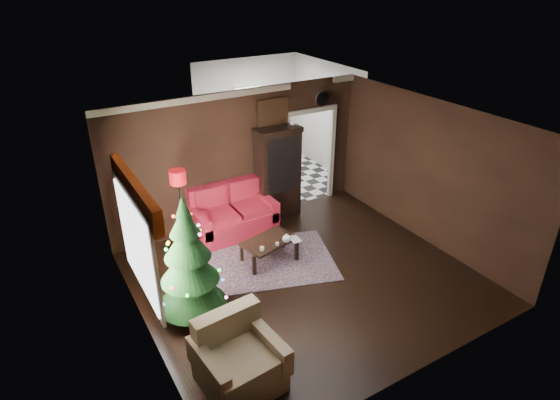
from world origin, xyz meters
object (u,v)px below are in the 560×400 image
coffee_table (269,250)px  wall_clock (322,99)px  kitchen_table (271,171)px  armchair (239,358)px  loveseat (234,211)px  curio_cabinet (278,175)px  teapot (287,239)px  floor_lamp (182,218)px  christmas_tree (189,261)px

coffee_table → wall_clock: 3.51m
coffee_table → kitchen_table: bearing=59.7°
armchair → kitchen_table: size_ratio=1.34×
kitchen_table → loveseat: bearing=-137.5°
loveseat → armchair: loveseat is taller
armchair → wall_clock: size_ratio=3.15×
curio_cabinet → teapot: bearing=-115.4°
floor_lamp → teapot: (1.52, -1.13, -0.30)m
teapot → kitchen_table: bearing=65.0°
coffee_table → teapot: (0.23, -0.23, 0.30)m
curio_cabinet → kitchen_table: 1.67m
christmas_tree → wall_clock: bearing=30.9°
teapot → floor_lamp: bearing=143.3°
wall_clock → kitchen_table: wall_clock is taller
floor_lamp → kitchen_table: (2.97, 1.99, -0.45)m
loveseat → kitchen_table: size_ratio=2.27×
armchair → christmas_tree: bearing=86.4°
curio_cabinet → kitchen_table: bearing=65.6°
loveseat → coffee_table: loveseat is taller
loveseat → wall_clock: (2.35, 0.40, 1.88)m
christmas_tree → coffee_table: christmas_tree is taller
curio_cabinet → floor_lamp: curio_cabinet is taller
teapot → coffee_table: bearing=135.5°
loveseat → coffee_table: size_ratio=1.77×
floor_lamp → armchair: bearing=-97.8°
floor_lamp → teapot: 1.92m
loveseat → wall_clock: wall_clock is taller
floor_lamp → coffee_table: size_ratio=1.95×
armchair → wall_clock: 5.90m
loveseat → curio_cabinet: bearing=10.8°
loveseat → kitchen_table: loveseat is taller
floor_lamp → curio_cabinet: bearing=13.5°
loveseat → floor_lamp: size_ratio=0.91×
floor_lamp → kitchen_table: size_ratio=2.50×
armchair → kitchen_table: (3.41, 5.18, -0.08)m
wall_clock → curio_cabinet: bearing=-171.5°
loveseat → christmas_tree: (-1.65, -1.99, 0.55)m
floor_lamp → wall_clock: bearing=11.8°
loveseat → armchair: bearing=-114.5°
coffee_table → teapot: teapot is taller
wall_clock → kitchen_table: 2.43m
armchair → teapot: 2.84m
floor_lamp → coffee_table: 1.68m
floor_lamp → armchair: floor_lamp is taller
christmas_tree → armchair: 1.65m
christmas_tree → teapot: christmas_tree is taller
kitchen_table → wall_clock: bearing=-66.3°
armchair → coffee_table: (1.72, 2.29, -0.23)m
loveseat → coffee_table: 1.27m
christmas_tree → coffee_table: 2.09m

